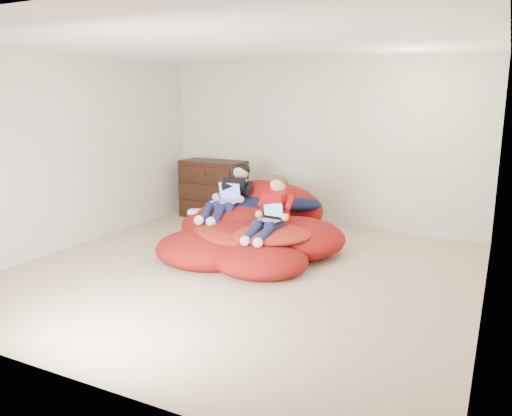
{
  "coord_description": "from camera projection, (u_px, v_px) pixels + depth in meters",
  "views": [
    {
      "loc": [
        2.56,
        -4.75,
        1.91
      ],
      "look_at": [
        0.05,
        0.26,
        0.7
      ],
      "focal_mm": 35.0,
      "sensor_mm": 36.0,
      "label": 1
    }
  ],
  "objects": [
    {
      "name": "room_shell",
      "position": [
        242.0,
        253.0,
        5.63
      ],
      "size": [
        5.1,
        5.1,
        2.77
      ],
      "color": "#C3AB8B",
      "rests_on": "ground"
    },
    {
      "name": "dresser",
      "position": [
        213.0,
        189.0,
        8.27
      ],
      "size": [
        1.07,
        0.61,
        0.95
      ],
      "color": "black",
      "rests_on": "ground"
    },
    {
      "name": "beanbag_pile",
      "position": [
        253.0,
        230.0,
        6.55
      ],
      "size": [
        2.36,
        2.41,
        0.87
      ],
      "color": "#9E1411",
      "rests_on": "ground"
    },
    {
      "name": "cream_pillow",
      "position": [
        244.0,
        189.0,
        7.44
      ],
      "size": [
        0.45,
        0.28,
        0.28
      ],
      "primitive_type": "ellipsoid",
      "color": "white",
      "rests_on": "beanbag_pile"
    },
    {
      "name": "older_boy",
      "position": [
        231.0,
        193.0,
        6.84
      ],
      "size": [
        0.41,
        1.17,
        0.69
      ],
      "color": "black",
      "rests_on": "beanbag_pile"
    },
    {
      "name": "younger_boy",
      "position": [
        272.0,
        209.0,
        5.99
      ],
      "size": [
        0.33,
        0.91,
        0.71
      ],
      "color": "#B30F11",
      "rests_on": "beanbag_pile"
    },
    {
      "name": "laptop_white",
      "position": [
        227.0,
        197.0,
        6.75
      ],
      "size": [
        0.34,
        0.29,
        0.24
      ],
      "color": "white",
      "rests_on": "older_boy"
    },
    {
      "name": "laptop_black",
      "position": [
        271.0,
        216.0,
        5.98
      ],
      "size": [
        0.33,
        0.29,
        0.23
      ],
      "color": "black",
      "rests_on": "younger_boy"
    },
    {
      "name": "power_adapter",
      "position": [
        195.0,
        212.0,
        6.83
      ],
      "size": [
        0.18,
        0.18,
        0.06
      ],
      "primitive_type": "cube",
      "rotation": [
        0.0,
        0.0,
        0.21
      ],
      "color": "white",
      "rests_on": "beanbag_pile"
    }
  ]
}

